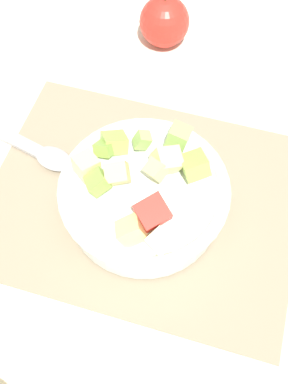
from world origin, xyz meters
The scene contains 5 objects.
ground_plane centered at (0.00, 0.00, 0.00)m, with size 2.40×2.40×0.00m, color silver.
placemat centered at (0.00, 0.00, 0.00)m, with size 0.41×0.32×0.01m, color gray.
salad_bowl centered at (0.01, -0.01, 0.04)m, with size 0.21×0.21×0.10m.
serving_spoon centered at (-0.18, 0.03, 0.01)m, with size 0.21×0.08×0.01m.
whole_apple centered at (-0.05, 0.30, 0.04)m, with size 0.08×0.08×0.09m.
Camera 1 is at (0.09, -0.29, 0.55)m, focal length 43.49 mm.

